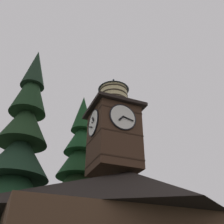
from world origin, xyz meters
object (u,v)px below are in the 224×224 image
object	(u,v)px
clock_tower	(114,127)
pine_tree_aside	(16,174)
moon	(115,195)
pine_tree_behind	(77,199)

from	to	relation	value
clock_tower	pine_tree_aside	xyz separation A→B (m)	(6.09, -2.12, -3.67)
clock_tower	moon	xyz separation A→B (m)	(-16.83, -38.32, 5.49)
clock_tower	pine_tree_behind	xyz separation A→B (m)	(0.69, -5.99, -3.97)
pine_tree_aside	pine_tree_behind	bearing A→B (deg)	-144.39
pine_tree_behind	pine_tree_aside	distance (m)	6.65
pine_tree_behind	moon	distance (m)	37.97
moon	pine_tree_aside	bearing A→B (deg)	57.65
clock_tower	moon	bearing A→B (deg)	-113.72
pine_tree_aside	moon	xyz separation A→B (m)	(-22.92, -36.20, 9.16)
clock_tower	moon	distance (m)	42.21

